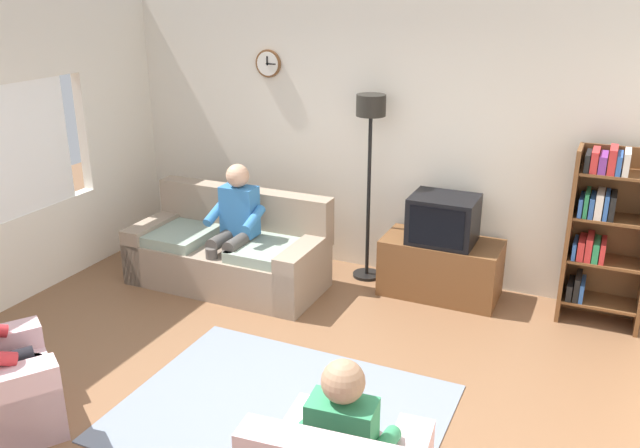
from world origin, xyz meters
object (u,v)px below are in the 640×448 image
person_on_couch (234,222)px  couch (229,253)px  tv (443,219)px  person_in_right_armchair (347,440)px  floor_lamp (370,137)px  tv_stand (441,268)px  bookshelf (604,229)px

person_on_couch → couch: bearing=142.1°
tv → person_in_right_armchair: size_ratio=0.54×
person_on_couch → floor_lamp: bearing=38.0°
couch → tv_stand: size_ratio=1.73×
tv → person_on_couch: (-1.83, -0.69, -0.07)m
tv_stand → person_in_right_armchair: (0.30, -3.10, 0.33)m
floor_lamp → person_on_couch: size_ratio=1.49×
tv → person_in_right_armchair: (0.30, -3.07, -0.17)m
tv_stand → person_in_right_armchair: person_in_right_armchair is taller
couch → tv: bearing=16.5°
couch → person_on_couch: size_ratio=1.53×
couch → tv: size_ratio=3.17×
tv_stand → bookshelf: bookshelf is taller
tv_stand → person_in_right_armchair: bearing=-84.4°
tv_stand → tv: size_ratio=1.83×
tv_stand → tv: tv is taller
bookshelf → floor_lamp: floor_lamp is taller
tv → person_on_couch: size_ratio=0.48×
tv_stand → person_on_couch: person_on_couch is taller
couch → floor_lamp: bearing=30.7°
tv → person_in_right_armchair: 3.09m
tv → floor_lamp: floor_lamp is taller
floor_lamp → tv: bearing=-9.0°
couch → person_in_right_armchair: (2.27, -2.49, 0.29)m
person_on_couch → person_in_right_armchair: bearing=-48.2°
tv_stand → bookshelf: (1.37, 0.07, 0.58)m
floor_lamp → person_in_right_armchair: size_ratio=1.65×
floor_lamp → person_on_couch: bearing=-142.0°
floor_lamp → tv_stand: bearing=-7.2°
tv_stand → person_on_couch: size_ratio=0.89×
tv_stand → tv: bearing=-90.0°
couch → person_on_couch: 0.43m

